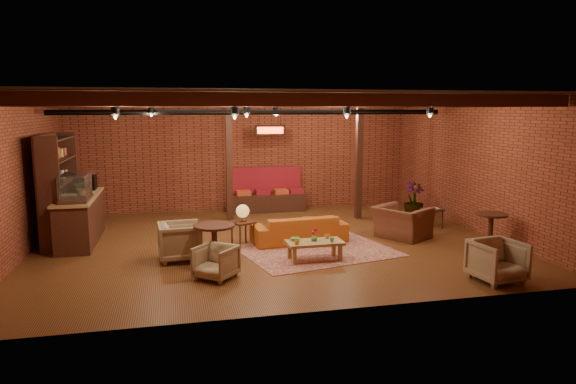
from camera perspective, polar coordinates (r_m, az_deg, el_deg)
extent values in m
plane|color=#3D1C0F|center=(11.44, -1.95, -5.64)|extent=(10.00, 10.00, 0.00)
cube|color=black|center=(11.06, -2.04, 10.60)|extent=(10.00, 8.00, 0.02)
cube|color=brown|center=(15.06, -4.89, 4.11)|extent=(10.00, 0.02, 3.20)
cube|color=brown|center=(7.29, 3.98, -1.33)|extent=(10.00, 0.02, 3.20)
cube|color=brown|center=(11.32, -27.70, 1.40)|extent=(0.02, 8.00, 3.20)
cube|color=brown|center=(13.04, 20.15, 2.79)|extent=(0.02, 8.00, 3.20)
cylinder|color=black|center=(12.63, -3.42, 8.83)|extent=(9.60, 0.12, 0.12)
cube|color=#331911|center=(13.61, -6.57, 3.54)|extent=(0.16, 0.16, 3.20)
cube|color=#331911|center=(13.82, 7.90, 3.60)|extent=(0.16, 0.16, 3.20)
imported|color=#337F33|center=(12.33, -21.68, 0.58)|extent=(0.35, 0.39, 0.30)
cube|color=#FF4219|center=(14.23, -2.01, 6.87)|extent=(0.86, 0.06, 0.30)
cube|color=maroon|center=(10.81, 3.23, -6.51)|extent=(3.44, 2.90, 0.01)
imported|color=#A85117|center=(11.41, 1.25, -4.11)|extent=(2.14, 1.00, 0.61)
cube|color=#9E7E49|center=(10.07, 2.98, -5.63)|extent=(1.11, 0.56, 0.05)
cube|color=#9E7E49|center=(9.83, 0.72, -7.15)|extent=(0.07, 0.07, 0.33)
cube|color=#9E7E49|center=(10.09, 5.81, -6.77)|extent=(0.07, 0.07, 0.33)
cube|color=#9E7E49|center=(10.19, 0.17, -6.56)|extent=(0.07, 0.07, 0.33)
cube|color=#9E7E49|center=(10.44, 5.09, -6.21)|extent=(0.07, 0.07, 0.33)
imported|color=gold|center=(9.83, 0.98, -5.58)|extent=(0.11, 0.11, 0.09)
imported|color=#529845|center=(10.03, 4.90, -5.33)|extent=(0.09, 0.09, 0.08)
imported|color=gold|center=(10.31, 4.35, -4.90)|extent=(0.11, 0.11, 0.09)
imported|color=#529845|center=(10.13, 0.78, -5.24)|extent=(0.19, 0.19, 0.05)
imported|color=#529845|center=(10.09, 2.91, -5.13)|extent=(0.10, 0.10, 0.11)
sphere|color=red|center=(10.06, 2.92, -4.32)|extent=(0.10, 0.10, 0.10)
cube|color=#331911|center=(11.12, -5.04, -3.38)|extent=(0.57, 0.57, 0.04)
cylinder|color=#331911|center=(11.18, -5.02, -4.72)|extent=(0.04, 0.04, 0.49)
cylinder|color=olive|center=(11.11, -5.05, -3.22)|extent=(0.14, 0.14, 0.02)
cylinder|color=olive|center=(11.10, -5.05, -2.86)|extent=(0.04, 0.04, 0.21)
sphere|color=gold|center=(11.07, -5.06, -2.13)|extent=(0.29, 0.29, 0.29)
cylinder|color=#331911|center=(9.67, -8.22, -3.75)|extent=(0.77, 0.77, 0.04)
cylinder|color=#331911|center=(9.76, -8.16, -5.95)|extent=(0.11, 0.11, 0.75)
cylinder|color=#331911|center=(9.86, -8.11, -8.05)|extent=(0.46, 0.46, 0.04)
imported|color=#BAB190|center=(10.29, -11.89, -5.18)|extent=(0.80, 0.85, 0.82)
imported|color=#BAB190|center=(9.10, -8.03, -7.54)|extent=(0.86, 0.86, 0.65)
imported|color=brown|center=(12.03, 12.58, -2.72)|extent=(1.20, 1.34, 0.98)
cube|color=#331911|center=(13.21, 15.75, -1.89)|extent=(0.52, 0.52, 0.04)
cylinder|color=#331911|center=(13.26, 15.71, -2.92)|extent=(0.04, 0.04, 0.45)
imported|color=#331911|center=(13.21, 15.76, -1.76)|extent=(0.21, 0.25, 0.02)
cylinder|color=#331911|center=(11.53, 21.67, -2.33)|extent=(0.66, 0.66, 0.04)
cylinder|color=#331911|center=(11.61, 21.56, -4.13)|extent=(0.10, 0.10, 0.72)
cylinder|color=#331911|center=(11.69, 21.46, -5.86)|extent=(0.40, 0.40, 0.04)
imported|color=#BAB190|center=(9.55, 22.26, -6.90)|extent=(0.85, 0.81, 0.79)
imported|color=#4C7F4C|center=(14.19, 13.94, 3.00)|extent=(1.89, 1.89, 2.92)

